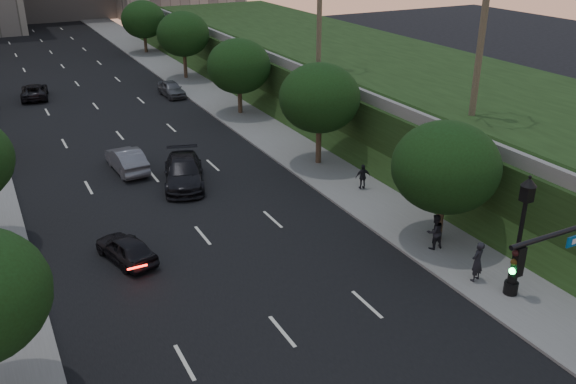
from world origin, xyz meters
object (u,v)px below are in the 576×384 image
sedan_near_left (126,248)px  sedan_near_right (184,172)px  pedestrian_b (435,232)px  pedestrian_a (477,262)px  street_lamp (519,242)px  pedestrian_c (363,177)px  sedan_mid_left (127,160)px  sedan_far_right (171,89)px  sedan_far_left (34,91)px

sedan_near_left → sedan_near_right: size_ratio=0.68×
sedan_near_right → pedestrian_b: bearing=-41.7°
pedestrian_a → street_lamp: bearing=96.3°
pedestrian_b → pedestrian_c: size_ratio=1.18×
street_lamp → pedestrian_a: (-0.60, 1.49, -1.54)m
sedan_mid_left → sedan_near_right: 4.60m
sedan_near_left → sedan_mid_left: (2.83, 11.37, 0.11)m
sedan_near_left → pedestrian_a: (13.26, -9.09, 0.44)m
sedan_near_left → street_lamp: bearing=127.1°
sedan_near_right → pedestrian_a: bearing=-47.4°
pedestrian_c → sedan_far_right: bearing=-68.6°
sedan_mid_left → pedestrian_a: (10.43, -20.46, 0.32)m
sedan_far_left → sedan_far_right: bearing=163.7°
street_lamp → sedan_near_right: size_ratio=0.99×
sedan_near_right → pedestrian_a: pedestrian_a is taller
sedan_near_right → pedestrian_c: bearing=-15.3°
pedestrian_b → pedestrian_c: 7.72m
sedan_near_right → pedestrian_b: size_ratio=3.14×
sedan_near_right → sedan_near_left: bearing=-108.2°
street_lamp → sedan_near_right: bearing=115.1°
sedan_mid_left → sedan_near_left: bearing=72.6°
sedan_mid_left → pedestrian_c: size_ratio=3.05×
sedan_near_right → street_lamp: bearing=-47.7°
sedan_near_left → pedestrian_a: size_ratio=2.05×
sedan_mid_left → pedestrian_c: pedestrian_c is taller
sedan_mid_left → sedan_near_right: bearing=120.1°
sedan_far_right → pedestrian_c: (3.52, -26.14, 0.22)m
sedan_far_left → pedestrian_a: size_ratio=2.55×
pedestrian_a → pedestrian_b: 3.15m
street_lamp → pedestrian_c: bearing=87.0°
street_lamp → pedestrian_b: 4.91m
sedan_near_left → sedan_far_left: bearing=-105.1°
street_lamp → sedan_far_right: bearing=94.3°
sedan_far_right → pedestrian_b: 33.89m
street_lamp → sedan_far_right: street_lamp is taller
pedestrian_a → pedestrian_c: 10.87m
sedan_far_left → sedan_near_right: sedan_near_right is taller
street_lamp → pedestrian_b: size_ratio=3.12×
pedestrian_c → sedan_mid_left: bearing=-25.9°
sedan_near_left → pedestrian_c: bearing=171.1°
sedan_near_left → sedan_far_right: sedan_far_right is taller
sedan_far_right → pedestrian_a: size_ratio=2.17×
pedestrian_b → sedan_mid_left: bearing=-54.4°
sedan_near_left → pedestrian_b: pedestrian_b is taller
pedestrian_c → pedestrian_b: bearing=96.4°
sedan_far_left → pedestrian_b: size_ratio=2.66×
pedestrian_c → sedan_near_right: bearing=-18.8°
street_lamp → sedan_far_left: street_lamp is taller
sedan_mid_left → sedan_far_left: size_ratio=0.97×
sedan_near_right → sedan_far_right: bearing=91.8°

